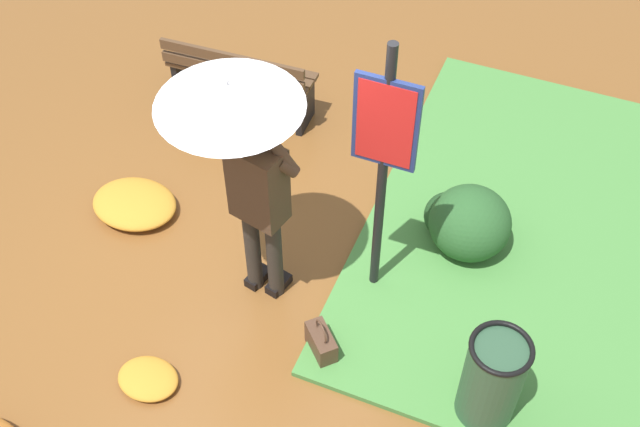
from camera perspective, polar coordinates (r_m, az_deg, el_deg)
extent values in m
plane|color=brown|center=(6.37, -6.21, -4.99)|extent=(18.00, 18.00, 0.00)
cylinder|color=#2D2823|center=(5.96, -3.28, -3.08)|extent=(0.12, 0.12, 0.86)
cylinder|color=#2D2823|center=(6.01, -4.84, -2.57)|extent=(0.12, 0.12, 0.86)
cube|color=black|center=(6.28, -2.97, -5.06)|extent=(0.16, 0.24, 0.08)
cube|color=black|center=(6.34, -4.46, -4.55)|extent=(0.16, 0.24, 0.08)
cube|color=#473323|center=(5.42, -4.48, 2.18)|extent=(0.42, 0.32, 0.64)
sphere|color=#8C664C|center=(5.10, -4.78, 5.78)|extent=(0.20, 0.20, 0.20)
ellipsoid|color=black|center=(5.08, -4.80, 6.03)|extent=(0.20, 0.20, 0.15)
cylinder|color=#473323|center=(5.22, -2.36, 3.33)|extent=(0.18, 0.13, 0.18)
cylinder|color=#473323|center=(5.18, -2.75, 4.23)|extent=(0.24, 0.11, 0.33)
cube|color=black|center=(5.10, -3.75, 5.51)|extent=(0.07, 0.03, 0.14)
cylinder|color=#473323|center=(5.31, -6.24, 4.42)|extent=(0.11, 0.10, 0.09)
cylinder|color=#473323|center=(5.24, -6.22, 5.02)|extent=(0.10, 0.09, 0.23)
cylinder|color=#A5A5AD|center=(5.02, -6.46, 7.60)|extent=(0.02, 0.02, 0.41)
cone|color=silver|center=(4.96, -6.56, 8.43)|extent=(0.96, 0.96, 0.16)
sphere|color=#A5A5AD|center=(4.89, -6.67, 9.42)|extent=(0.02, 0.02, 0.02)
cylinder|color=black|center=(5.47, 4.44, 2.25)|extent=(0.07, 0.07, 2.30)
cube|color=navy|center=(5.08, 4.74, 6.47)|extent=(0.44, 0.04, 0.70)
cube|color=red|center=(5.07, 4.67, 6.34)|extent=(0.38, 0.01, 0.64)
cube|color=#4C3323|center=(5.87, 0.09, -9.31)|extent=(0.31, 0.31, 0.24)
torus|color=#4C3323|center=(5.73, 0.09, -8.44)|extent=(0.14, 0.14, 0.18)
cube|color=black|center=(7.48, -1.08, 7.70)|extent=(0.08, 0.36, 0.44)
cube|color=black|center=(7.96, -9.71, 9.85)|extent=(0.08, 0.36, 0.44)
cube|color=#513823|center=(7.63, -5.25, 10.76)|extent=(1.40, 0.16, 0.04)
cube|color=#513823|center=(7.55, -5.65, 10.24)|extent=(1.40, 0.16, 0.04)
cube|color=#513823|center=(7.47, -6.06, 9.72)|extent=(1.40, 0.16, 0.04)
cube|color=#513823|center=(7.37, -6.30, 10.10)|extent=(1.40, 0.10, 0.10)
cube|color=#513823|center=(7.29, -6.39, 10.97)|extent=(1.40, 0.10, 0.10)
cylinder|color=#2D5138|center=(5.50, 12.16, -11.72)|extent=(0.40, 0.40, 0.80)
torus|color=black|center=(5.15, 12.90, -9.38)|extent=(0.42, 0.42, 0.04)
ellipsoid|color=#285628|center=(6.45, 10.68, -0.67)|extent=(0.66, 0.66, 0.59)
ellipsoid|color=#1E421E|center=(6.61, 9.15, -0.16)|extent=(0.39, 0.39, 0.39)
ellipsoid|color=#C68428|center=(5.93, -12.21, -11.49)|extent=(0.45, 0.36, 0.10)
ellipsoid|color=#C68428|center=(6.95, -13.15, 0.68)|extent=(0.74, 0.59, 0.16)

